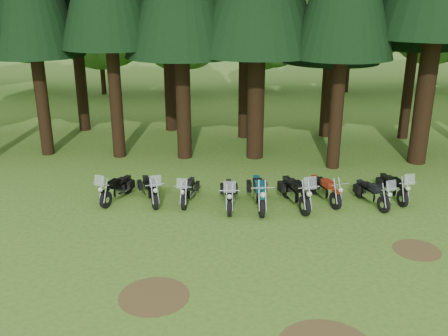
{
  "coord_description": "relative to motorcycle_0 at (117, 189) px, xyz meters",
  "views": [
    {
      "loc": [
        -1.1,
        -12.8,
        7.22
      ],
      "look_at": [
        -1.32,
        5.0,
        1.0
      ],
      "focal_mm": 40.0,
      "sensor_mm": 36.0,
      "label": 1
    }
  ],
  "objects": [
    {
      "name": "motorcycle_6",
      "position": [
        7.64,
        0.03,
        0.0
      ],
      "size": [
        0.87,
        2.05,
        0.87
      ],
      "rotation": [
        0.0,
        0.0,
        0.35
      ],
      "color": "black",
      "rests_on": "ground"
    },
    {
      "name": "decid_3",
      "position": [
        0.54,
        20.96,
        4.07
      ],
      "size": [
        6.12,
        5.95,
        7.65
      ],
      "color": "black",
      "rests_on": "ground"
    },
    {
      "name": "motorcycle_5",
      "position": [
        6.51,
        -0.44,
        0.07
      ],
      "size": [
        0.96,
        2.4,
        1.52
      ],
      "rotation": [
        0.0,
        0.0,
        0.28
      ],
      "color": "black",
      "rests_on": "ground"
    },
    {
      "name": "decid_4",
      "position": [
        6.83,
        22.15,
        3.93
      ],
      "size": [
        5.93,
        5.76,
        7.41
      ],
      "color": "black",
      "rests_on": "ground"
    },
    {
      "name": "motorcycle_8",
      "position": [
        10.21,
        0.27,
        0.0
      ],
      "size": [
        0.66,
        2.13,
        1.34
      ],
      "rotation": [
        0.0,
        0.0,
        0.19
      ],
      "color": "black",
      "rests_on": "ground"
    },
    {
      "name": "motorcycle_4",
      "position": [
        5.2,
        -0.52,
        0.07
      ],
      "size": [
        0.4,
        2.46,
        1.0
      ],
      "rotation": [
        0.0,
        0.0,
        0.06
      ],
      "color": "black",
      "rests_on": "ground"
    },
    {
      "name": "ground",
      "position": [
        5.25,
        -4.17,
        -0.44
      ],
      "size": [
        120.0,
        120.0,
        0.0
      ],
      "primitive_type": "plane",
      "color": "#3D691F",
      "rests_on": "ground"
    },
    {
      "name": "decid_2",
      "position": [
        -5.18,
        20.61,
        4.51
      ],
      "size": [
        6.72,
        6.53,
        8.4
      ],
      "color": "black",
      "rests_on": "ground"
    },
    {
      "name": "motorcycle_2",
      "position": [
        2.64,
        -0.11,
        -0.02
      ],
      "size": [
        0.51,
        2.02,
        1.27
      ],
      "rotation": [
        0.0,
        0.0,
        -0.13
      ],
      "color": "black",
      "rests_on": "ground"
    },
    {
      "name": "dirt_patch_1",
      "position": [
        9.75,
        -3.67,
        -0.44
      ],
      "size": [
        1.4,
        1.4,
        0.01
      ],
      "primitive_type": "cylinder",
      "color": "#4C3D1E",
      "rests_on": "ground"
    },
    {
      "name": "dirt_patch_0",
      "position": [
        2.25,
        -6.17,
        -0.44
      ],
      "size": [
        1.8,
        1.8,
        0.01
      ],
      "primitive_type": "cylinder",
      "color": "#4C3D1E",
      "rests_on": "ground"
    },
    {
      "name": "decid_5",
      "position": [
        13.55,
        21.54,
        5.79
      ],
      "size": [
        8.45,
        8.21,
        10.56
      ],
      "color": "black",
      "rests_on": "ground"
    },
    {
      "name": "decid_1",
      "position": [
        -10.73,
        21.6,
        5.39
      ],
      "size": [
        7.91,
        7.69,
        9.88
      ],
      "color": "black",
      "rests_on": "ground"
    },
    {
      "name": "motorcycle_0",
      "position": [
        0.0,
        0.0,
        0.0
      ],
      "size": [
        0.99,
        2.05,
        1.32
      ],
      "rotation": [
        0.0,
        0.0,
        -0.36
      ],
      "color": "black",
      "rests_on": "ground"
    },
    {
      "name": "motorcycle_1",
      "position": [
        1.25,
        -0.08,
        0.01
      ],
      "size": [
        1.02,
        2.12,
        1.37
      ],
      "rotation": [
        0.0,
        0.0,
        0.36
      ],
      "color": "black",
      "rests_on": "ground"
    },
    {
      "name": "decid_6",
      "position": [
        20.11,
        22.84,
        4.76
      ],
      "size": [
        7.06,
        6.86,
        8.82
      ],
      "color": "black",
      "rests_on": "ground"
    },
    {
      "name": "motorcycle_7",
      "position": [
        9.27,
        -0.31,
        -0.01
      ],
      "size": [
        0.97,
        2.0,
        1.29
      ],
      "rotation": [
        0.0,
        0.0,
        0.36
      ],
      "color": "black",
      "rests_on": "ground"
    },
    {
      "name": "motorcycle_3",
      "position": [
        4.14,
        -0.56,
        0.02
      ],
      "size": [
        0.41,
        2.19,
        1.38
      ],
      "rotation": [
        0.0,
        0.0,
        0.02
      ],
      "color": "black",
      "rests_on": "ground"
    }
  ]
}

